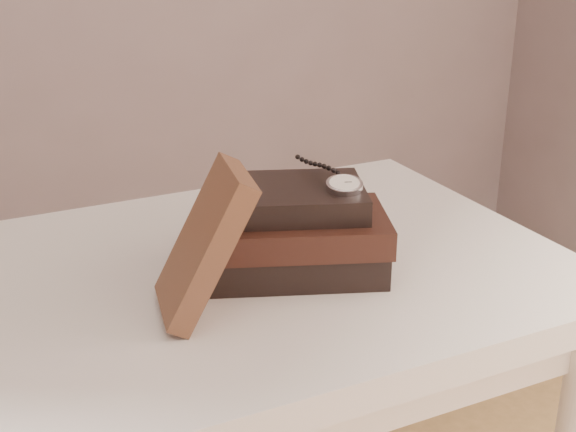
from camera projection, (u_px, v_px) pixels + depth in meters
name	position (u px, v px, depth m)	size (l,w,h in m)	color
table	(189.00, 340.00, 1.03)	(1.00, 0.60, 0.75)	silver
book_stack	(296.00, 232.00, 1.00)	(0.26, 0.22, 0.11)	black
journal	(204.00, 243.00, 0.88)	(0.03, 0.11, 0.18)	#422619
pocket_watch	(341.00, 183.00, 0.97)	(0.06, 0.15, 0.02)	silver
eyeglasses	(232.00, 204.00, 1.06)	(0.12, 0.13, 0.04)	silver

